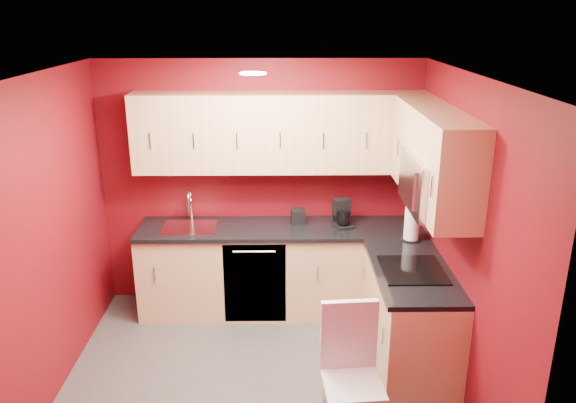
{
  "coord_description": "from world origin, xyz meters",
  "views": [
    {
      "loc": [
        0.21,
        -3.95,
        2.93
      ],
      "look_at": [
        0.26,
        0.55,
        1.39
      ],
      "focal_mm": 35.0,
      "sensor_mm": 36.0,
      "label": 1
    }
  ],
  "objects_px": {
    "napkin_holder": "(298,216)",
    "paper_towel": "(412,223)",
    "coffee_maker": "(344,214)",
    "sink": "(189,224)",
    "dining_chair": "(353,378)",
    "microwave": "(434,183)"
  },
  "relations": [
    {
      "from": "napkin_holder",
      "to": "paper_towel",
      "type": "xyz_separation_m",
      "value": [
        1.03,
        -0.44,
        0.09
      ]
    },
    {
      "from": "coffee_maker",
      "to": "napkin_holder",
      "type": "bearing_deg",
      "value": 149.22
    },
    {
      "from": "sink",
      "to": "napkin_holder",
      "type": "xyz_separation_m",
      "value": [
        1.08,
        0.08,
        0.04
      ]
    },
    {
      "from": "coffee_maker",
      "to": "napkin_holder",
      "type": "distance_m",
      "value": 0.46
    },
    {
      "from": "dining_chair",
      "to": "sink",
      "type": "bearing_deg",
      "value": 122.58
    },
    {
      "from": "microwave",
      "to": "sink",
      "type": "xyz_separation_m",
      "value": [
        -2.09,
        1.0,
        -0.72
      ]
    },
    {
      "from": "microwave",
      "to": "sink",
      "type": "distance_m",
      "value": 2.43
    },
    {
      "from": "microwave",
      "to": "napkin_holder",
      "type": "relative_size",
      "value": 5.21
    },
    {
      "from": "napkin_holder",
      "to": "paper_towel",
      "type": "distance_m",
      "value": 1.13
    },
    {
      "from": "sink",
      "to": "microwave",
      "type": "bearing_deg",
      "value": -25.6
    },
    {
      "from": "microwave",
      "to": "paper_towel",
      "type": "relative_size",
      "value": 2.36
    },
    {
      "from": "microwave",
      "to": "dining_chair",
      "type": "relative_size",
      "value": 0.75
    },
    {
      "from": "sink",
      "to": "coffee_maker",
      "type": "bearing_deg",
      "value": -0.56
    },
    {
      "from": "coffee_maker",
      "to": "dining_chair",
      "type": "bearing_deg",
      "value": -111.94
    },
    {
      "from": "napkin_holder",
      "to": "dining_chair",
      "type": "relative_size",
      "value": 0.14
    },
    {
      "from": "sink",
      "to": "paper_towel",
      "type": "distance_m",
      "value": 2.14
    },
    {
      "from": "microwave",
      "to": "dining_chair",
      "type": "xyz_separation_m",
      "value": [
        -0.69,
        -0.86,
        -1.16
      ]
    },
    {
      "from": "microwave",
      "to": "paper_towel",
      "type": "bearing_deg",
      "value": 88.61
    },
    {
      "from": "paper_towel",
      "to": "dining_chair",
      "type": "xyz_separation_m",
      "value": [
        -0.71,
        -1.51,
        -0.57
      ]
    },
    {
      "from": "microwave",
      "to": "sink",
      "type": "height_order",
      "value": "microwave"
    },
    {
      "from": "microwave",
      "to": "paper_towel",
      "type": "xyz_separation_m",
      "value": [
        0.02,
        0.65,
        -0.59
      ]
    },
    {
      "from": "microwave",
      "to": "coffee_maker",
      "type": "xyz_separation_m",
      "value": [
        -0.57,
        0.99,
        -0.61
      ]
    }
  ]
}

